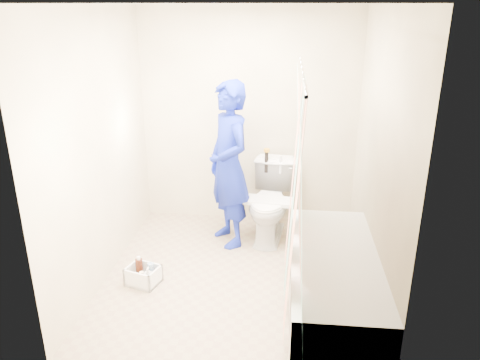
# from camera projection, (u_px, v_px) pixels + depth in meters

# --- Properties ---
(floor) EXTENTS (2.60, 2.60, 0.00)m
(floor) POSITION_uv_depth(u_px,v_px,m) (236.00, 275.00, 4.41)
(floor) COLOR tan
(floor) RESTS_ON ground
(ceiling) EXTENTS (2.40, 2.60, 0.02)m
(ceiling) POSITION_uv_depth(u_px,v_px,m) (235.00, 3.00, 3.56)
(ceiling) COLOR white
(ceiling) RESTS_ON wall_back
(wall_back) EXTENTS (2.40, 0.02, 2.40)m
(wall_back) POSITION_uv_depth(u_px,v_px,m) (249.00, 119.00, 5.20)
(wall_back) COLOR beige
(wall_back) RESTS_ON ground
(wall_front) EXTENTS (2.40, 0.02, 2.40)m
(wall_front) POSITION_uv_depth(u_px,v_px,m) (211.00, 219.00, 2.78)
(wall_front) COLOR beige
(wall_front) RESTS_ON ground
(wall_left) EXTENTS (0.02, 2.60, 2.40)m
(wall_left) POSITION_uv_depth(u_px,v_px,m) (100.00, 150.00, 4.10)
(wall_left) COLOR beige
(wall_left) RESTS_ON ground
(wall_right) EXTENTS (0.02, 2.60, 2.40)m
(wall_right) POSITION_uv_depth(u_px,v_px,m) (379.00, 158.00, 3.87)
(wall_right) COLOR beige
(wall_right) RESTS_ON ground
(bathtub) EXTENTS (0.70, 1.75, 0.50)m
(bathtub) POSITION_uv_depth(u_px,v_px,m) (333.00, 281.00, 3.84)
(bathtub) COLOR silver
(bathtub) RESTS_ON ground
(curtain_rod) EXTENTS (0.02, 1.90, 0.02)m
(curtain_rod) POSITION_uv_depth(u_px,v_px,m) (302.00, 72.00, 3.28)
(curtain_rod) COLOR silver
(curtain_rod) RESTS_ON wall_back
(shower_curtain) EXTENTS (0.06, 1.75, 1.80)m
(shower_curtain) POSITION_uv_depth(u_px,v_px,m) (296.00, 194.00, 3.60)
(shower_curtain) COLOR white
(shower_curtain) RESTS_ON curtain_rod
(toilet) EXTENTS (0.55, 0.85, 0.82)m
(toilet) POSITION_uv_depth(u_px,v_px,m) (271.00, 202.00, 5.00)
(toilet) COLOR white
(toilet) RESTS_ON ground
(tank_lid) EXTENTS (0.53, 0.27, 0.04)m
(tank_lid) POSITION_uv_depth(u_px,v_px,m) (269.00, 201.00, 4.85)
(tank_lid) COLOR white
(tank_lid) RESTS_ON toilet
(tank_internals) EXTENTS (0.20, 0.07, 0.27)m
(tank_internals) POSITION_uv_depth(u_px,v_px,m) (270.00, 160.00, 5.07)
(tank_internals) COLOR black
(tank_internals) RESTS_ON toilet
(plumber) EXTENTS (0.68, 0.75, 1.72)m
(plumber) POSITION_uv_depth(u_px,v_px,m) (229.00, 165.00, 4.75)
(plumber) COLOR #0E1594
(plumber) RESTS_ON ground
(cleaning_caddy) EXTENTS (0.33, 0.30, 0.21)m
(cleaning_caddy) POSITION_uv_depth(u_px,v_px,m) (144.00, 276.00, 4.25)
(cleaning_caddy) COLOR white
(cleaning_caddy) RESTS_ON ground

